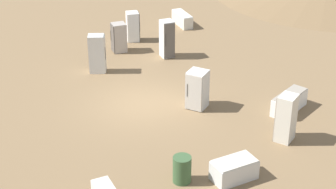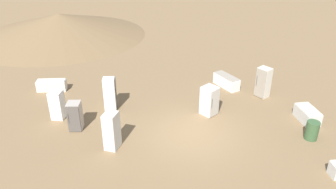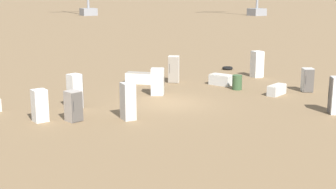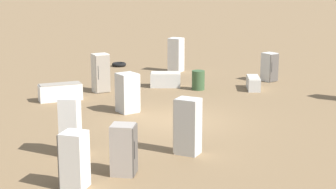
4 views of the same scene
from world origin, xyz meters
name	(u,v)px [view 4 (image 4 of 4)]	position (x,y,z in m)	size (l,w,h in m)	color
ground_plane	(174,121)	(0.00, 0.00, 0.00)	(1000.00, 1000.00, 0.00)	brown
discarded_fridge_0	(101,73)	(3.21, 5.14, 0.91)	(0.93, 0.91, 1.81)	beige
discarded_fridge_1	(128,93)	(0.46, 2.23, 0.80)	(1.04, 1.03, 1.60)	silver
discarded_fridge_2	(74,160)	(-7.15, -0.25, 0.78)	(0.71, 0.74, 1.55)	white
discarded_fridge_4	(270,67)	(8.95, -1.44, 0.73)	(0.85, 0.88, 1.46)	silver
discarded_fridge_5	(176,55)	(9.47, 4.01, 0.94)	(0.78, 0.74, 1.88)	white
discarded_fridge_6	(253,83)	(6.68, -1.24, 0.31)	(1.54, 1.05, 0.62)	silver
discarded_fridge_7	(188,126)	(-3.33, -1.94, 0.90)	(0.59, 0.78, 1.79)	silver
discarded_fridge_8	(60,92)	(1.02, 5.90, 0.38)	(1.80, 1.76, 0.75)	white
discarded_fridge_9	(70,126)	(-4.89, 1.38, 0.92)	(0.81, 0.75, 1.85)	white
discarded_fridge_11	(124,150)	(-5.73, -0.97, 0.73)	(0.79, 0.83, 1.47)	#A89E93
discarded_fridge_12	(165,80)	(5.52, 2.86, 0.35)	(1.32, 1.66, 0.71)	silver
scrap_tire	(119,64)	(9.57, 7.72, 0.11)	(0.84, 0.84, 0.22)	black
rusty_barrel	(198,80)	(5.54, 1.15, 0.46)	(0.61, 0.61, 0.93)	#385633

